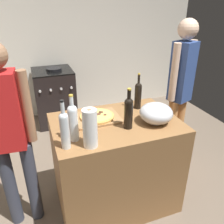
% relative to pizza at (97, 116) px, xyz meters
% --- Properties ---
extents(ground_plane, '(4.43, 3.63, 0.02)m').
position_rel_pizza_xyz_m(ground_plane, '(0.27, 0.72, -0.97)').
color(ground_plane, '#6B5B4C').
extents(kitchen_wall_rear, '(4.43, 0.10, 2.60)m').
position_rel_pizza_xyz_m(kitchen_wall_rear, '(0.27, 2.28, 0.34)').
color(kitchen_wall_rear, silver).
rests_on(kitchen_wall_rear, ground_plane).
extents(counter, '(1.12, 0.77, 0.92)m').
position_rel_pizza_xyz_m(counter, '(0.14, -0.11, -0.49)').
color(counter, olive).
rests_on(counter, ground_plane).
extents(cutting_board, '(0.40, 0.32, 0.02)m').
position_rel_pizza_xyz_m(cutting_board, '(-0.00, -0.00, -0.02)').
color(cutting_board, '#9E7247').
rests_on(cutting_board, counter).
extents(pizza, '(0.31, 0.31, 0.03)m').
position_rel_pizza_xyz_m(pizza, '(0.00, 0.00, 0.00)').
color(pizza, tan).
rests_on(pizza, cutting_board).
extents(mixing_bowl, '(0.29, 0.29, 0.18)m').
position_rel_pizza_xyz_m(mixing_bowl, '(0.46, -0.24, 0.06)').
color(mixing_bowl, '#B2B2B7').
rests_on(mixing_bowl, counter).
extents(paper_towel_roll, '(0.11, 0.11, 0.30)m').
position_rel_pizza_xyz_m(paper_towel_roll, '(-0.17, -0.40, 0.12)').
color(paper_towel_roll, white).
rests_on(paper_towel_roll, counter).
extents(wine_bottle_green, '(0.07, 0.07, 0.35)m').
position_rel_pizza_xyz_m(wine_bottle_green, '(0.20, -0.24, 0.12)').
color(wine_bottle_green, black).
rests_on(wine_bottle_green, counter).
extents(wine_bottle_clear, '(0.07, 0.07, 0.37)m').
position_rel_pizza_xyz_m(wine_bottle_clear, '(-0.34, -0.35, 0.13)').
color(wine_bottle_clear, silver).
rests_on(wine_bottle_clear, counter).
extents(wine_bottle_amber, '(0.08, 0.08, 0.37)m').
position_rel_pizza_xyz_m(wine_bottle_amber, '(-0.26, -0.27, 0.13)').
color(wine_bottle_amber, silver).
rests_on(wine_bottle_amber, counter).
extents(wine_bottle_dark, '(0.07, 0.07, 0.36)m').
position_rel_pizza_xyz_m(wine_bottle_dark, '(0.45, 0.09, 0.12)').
color(wine_bottle_dark, black).
rests_on(wine_bottle_dark, counter).
extents(stove, '(0.62, 0.64, 0.94)m').
position_rel_pizza_xyz_m(stove, '(-0.18, 1.88, -0.50)').
color(stove, black).
rests_on(stove, ground_plane).
extents(person_in_stripes, '(0.40, 0.22, 1.66)m').
position_rel_pizza_xyz_m(person_in_stripes, '(-0.73, -0.04, 0.01)').
color(person_in_stripes, '#383D4C').
rests_on(person_in_stripes, ground_plane).
extents(person_in_red, '(0.36, 0.26, 1.74)m').
position_rel_pizza_xyz_m(person_in_red, '(1.05, 0.25, 0.05)').
color(person_in_red, '#D88C4C').
rests_on(person_in_red, ground_plane).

